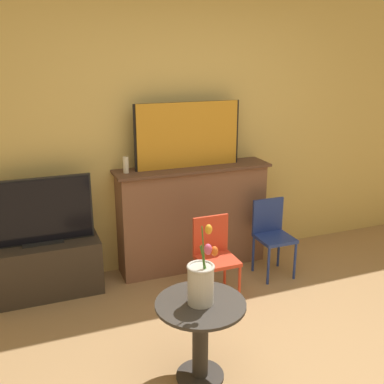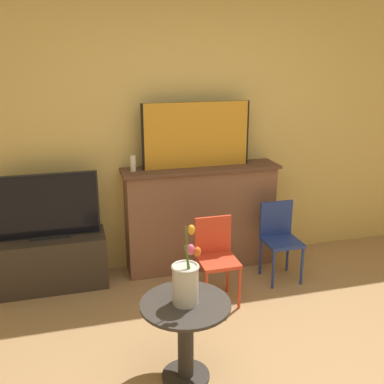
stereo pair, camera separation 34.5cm
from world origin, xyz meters
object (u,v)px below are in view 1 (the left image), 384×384
object	(u,v)px
chair_blue	(272,232)
chair_red	(215,253)
tv_monitor	(40,212)
painting	(188,135)
vase_tulips	(201,281)

from	to	relation	value
chair_blue	chair_red	bearing A→B (deg)	-161.75
tv_monitor	chair_red	world-z (taller)	tv_monitor
tv_monitor	chair_blue	world-z (taller)	tv_monitor
tv_monitor	chair_red	xyz separation A→B (m)	(1.32, -0.59, -0.33)
painting	chair_blue	xyz separation A→B (m)	(0.67, -0.42, -0.88)
tv_monitor	chair_red	distance (m)	1.48
chair_blue	vase_tulips	bearing A→B (deg)	-136.62
tv_monitor	chair_red	bearing A→B (deg)	-24.23
tv_monitor	chair_red	size ratio (longest dim) A/B	1.21
tv_monitor	vase_tulips	distance (m)	1.69
chair_red	chair_blue	size ratio (longest dim) A/B	1.00
chair_red	chair_blue	xyz separation A→B (m)	(0.68, 0.23, 0.00)
tv_monitor	vase_tulips	xyz separation A→B (m)	(0.83, -1.47, -0.06)
painting	vase_tulips	bearing A→B (deg)	-108.11
chair_red	vase_tulips	world-z (taller)	vase_tulips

